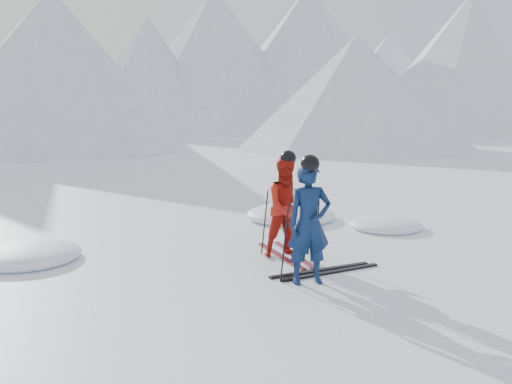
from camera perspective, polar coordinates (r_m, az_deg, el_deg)
name	(u,v)px	position (r m, az deg, el deg)	size (l,w,h in m)	color
ground	(367,256)	(9.13, 11.56, -6.66)	(160.00, 160.00, 0.00)	white
mountain_range	(182,52)	(44.16, -7.76, 14.36)	(106.15, 62.94, 15.53)	#B2BCD1
skier_blue	(309,224)	(7.47, 5.62, -3.34)	(0.61, 0.40, 1.68)	#0B1E45
skier_red	(288,207)	(8.81, 3.36, -1.62)	(0.79, 0.62, 1.63)	#A9180D
pole_blue_left	(285,243)	(7.54, 3.02, -5.39)	(0.02, 0.02, 1.12)	black
pole_blue_right	(316,238)	(7.86, 6.38, -4.83)	(0.02, 0.02, 1.12)	black
pole_red_left	(265,222)	(8.97, 0.93, -3.19)	(0.02, 0.02, 1.09)	black
pole_red_right	(300,221)	(9.12, 4.66, -3.01)	(0.02, 0.02, 1.09)	black
ski_worn_left	(281,256)	(8.94, 2.61, -6.73)	(0.09, 1.70, 0.03)	black
ski_worn_right	(294,254)	(9.04, 4.01, -6.57)	(0.09, 1.70, 0.03)	black
ski_loose_a	(320,270)	(8.23, 6.77, -8.17)	(0.09, 1.70, 0.03)	black
ski_loose_b	(331,272)	(8.15, 7.90, -8.36)	(0.09, 1.70, 0.03)	black
snow_lumps	(242,231)	(10.72, -1.44, -4.17)	(8.29, 3.23, 0.43)	white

